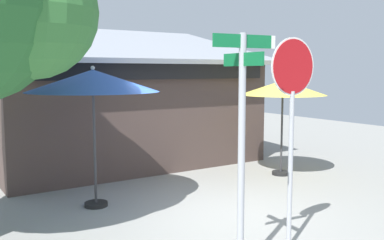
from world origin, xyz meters
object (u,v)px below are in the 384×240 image
object	(u,v)px
street_sign_post	(242,130)
stop_sign	(292,102)
patio_umbrella_royal_blue_left	(93,82)
patio_umbrella_mustard_center	(283,89)

from	to	relation	value
street_sign_post	stop_sign	size ratio (longest dim) A/B	1.00
patio_umbrella_royal_blue_left	stop_sign	bearing A→B (deg)	-64.43
street_sign_post	patio_umbrella_mustard_center	xyz separation A→B (m)	(4.28, 3.60, 0.30)
stop_sign	patio_umbrella_royal_blue_left	distance (m)	3.82
patio_umbrella_royal_blue_left	patio_umbrella_mustard_center	size ratio (longest dim) A/B	1.11
stop_sign	patio_umbrella_mustard_center	distance (m)	4.62
patio_umbrella_royal_blue_left	patio_umbrella_mustard_center	bearing A→B (deg)	-0.97
patio_umbrella_royal_blue_left	patio_umbrella_mustard_center	xyz separation A→B (m)	(4.81, -0.08, -0.23)
stop_sign	patio_umbrella_royal_blue_left	xyz separation A→B (m)	(-1.65, 3.44, 0.24)
stop_sign	patio_umbrella_royal_blue_left	world-z (taller)	stop_sign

